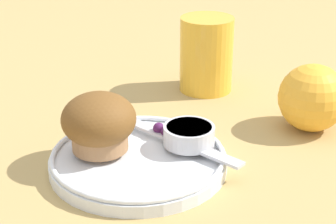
% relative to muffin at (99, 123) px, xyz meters
% --- Properties ---
extents(ground_plane, '(3.00, 3.00, 0.00)m').
position_rel_muffin_xyz_m(ground_plane, '(0.04, 0.02, -0.05)').
color(ground_plane, tan).
extents(plate, '(0.20, 0.20, 0.02)m').
position_rel_muffin_xyz_m(plate, '(0.04, 0.02, -0.04)').
color(plate, white).
rests_on(plate, ground_plane).
extents(muffin, '(0.08, 0.08, 0.07)m').
position_rel_muffin_xyz_m(muffin, '(0.00, 0.00, 0.00)').
color(muffin, '#9E7047').
rests_on(muffin, plate).
extents(cream_ramekin, '(0.06, 0.06, 0.02)m').
position_rel_muffin_xyz_m(cream_ramekin, '(0.07, 0.07, -0.02)').
color(cream_ramekin, silver).
rests_on(cream_ramekin, plate).
extents(berry_pair, '(0.03, 0.01, 0.01)m').
position_rel_muffin_xyz_m(berry_pair, '(0.03, 0.07, -0.02)').
color(berry_pair, '#4C194C').
rests_on(berry_pair, plate).
extents(butter_knife, '(0.20, 0.02, 0.00)m').
position_rel_muffin_xyz_m(butter_knife, '(0.05, 0.07, -0.03)').
color(butter_knife, silver).
rests_on(butter_knife, plate).
extents(orange_fruit, '(0.09, 0.09, 0.09)m').
position_rel_muffin_xyz_m(orange_fruit, '(0.14, 0.23, -0.01)').
color(orange_fruit, '#F4A82D').
rests_on(orange_fruit, ground_plane).
extents(juice_glass, '(0.08, 0.08, 0.11)m').
position_rel_muffin_xyz_m(juice_glass, '(-0.04, 0.26, 0.00)').
color(juice_glass, gold).
rests_on(juice_glass, ground_plane).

